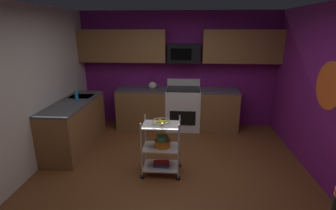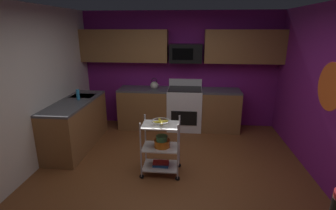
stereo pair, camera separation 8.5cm
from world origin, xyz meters
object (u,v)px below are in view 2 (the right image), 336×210
Objects in this scene: microwave at (186,53)px; fruit_bowl at (161,122)px; mixing_bowl_large at (162,143)px; book_stack at (161,164)px; kettle at (154,85)px; mixing_bowl_small at (162,138)px; dish_soap_bottle at (78,95)px; rolling_cart at (161,147)px; oven_range at (185,108)px.

fruit_bowl is (-0.30, -2.06, -0.82)m from microwave.
mixing_bowl_large is 0.97× the size of book_stack.
microwave is at bearing 8.97° from kettle.
mixing_bowl_small reaches higher than mixing_bowl_large.
mixing_bowl_small is 2.06m from kettle.
microwave is at bearing 81.65° from book_stack.
dish_soap_bottle reaches higher than mixing_bowl_large.
mixing_bowl_large is at bearing 0.00° from book_stack.
mixing_bowl_large is at bearing -27.84° from dish_soap_bottle.
rolling_cart is at bearing -78.87° from kettle.
oven_range is 1.20× the size of rolling_cart.
mixing_bowl_large is at bearing 87.28° from mixing_bowl_small.
dish_soap_bottle reaches higher than rolling_cart.
fruit_bowl is at bearing -28.13° from dish_soap_bottle.
fruit_bowl is at bearing -98.80° from oven_range.
rolling_cart is (-0.30, -1.96, -0.02)m from oven_range.
fruit_bowl is at bearing -45.00° from rolling_cart.
fruit_bowl is at bearing -98.35° from microwave.
microwave is at bearing 30.15° from dish_soap_bottle.
kettle is at bearing -179.68° from oven_range.
rolling_cart is at bearing -98.35° from microwave.
microwave is 2.78× the size of mixing_bowl_large.
rolling_cart reaches higher than mixing_bowl_small.
mixing_bowl_small is 0.91× the size of dish_soap_bottle.
oven_range is at bearing 81.20° from book_stack.
rolling_cart is at bearing -28.13° from dish_soap_bottle.
mixing_bowl_small is at bearing -78.50° from kettle.
oven_range is 4.04× the size of fruit_bowl.
fruit_bowl is 0.71m from book_stack.
microwave is 2.43m from rolling_cart.
microwave is at bearing 82.29° from mixing_bowl_small.
book_stack is 2.16m from kettle.
microwave reaches higher than rolling_cart.
fruit_bowl is 1.05× the size of book_stack.
mixing_bowl_large is (0.02, 0.00, 0.07)m from rolling_cart.
microwave is at bearing 82.22° from mixing_bowl_large.
mixing_bowl_large is 2.00m from dish_soap_bottle.
rolling_cart is 2.06m from kettle.
rolling_cart is 0.42m from fruit_bowl.
fruit_bowl is at bearing -90.00° from book_stack.
oven_range is 1.23m from microwave.
microwave is at bearing 81.65° from fruit_bowl.
book_stack is 1.30× the size of dish_soap_bottle.
kettle is at bearing 101.13° from book_stack.
microwave is at bearing 81.65° from rolling_cart.
kettle is at bearing 101.50° from mixing_bowl_small.
oven_range is 2.01m from book_stack.
book_stack is at bearing -78.87° from kettle.
kettle is at bearing 101.71° from mixing_bowl_large.
rolling_cart is at bearing 180.00° from mixing_bowl_large.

